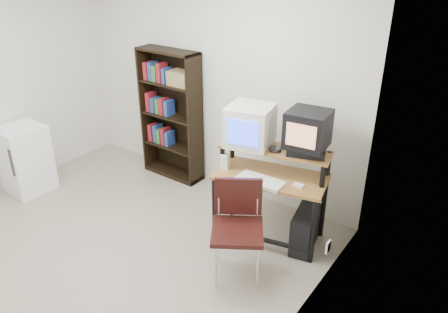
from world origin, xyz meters
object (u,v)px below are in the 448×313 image
Objects in this scene: crt_monitor at (250,125)px; mini_fridge at (25,159)px; school_chair at (238,219)px; bookshelf at (172,113)px; crt_tv at (308,129)px; pc_tower at (305,230)px; computer_desk at (271,180)px.

mini_fridge is (-2.67, -0.94, -0.75)m from crt_monitor.
bookshelf reaches higher than school_chair.
crt_monitor is 0.58m from crt_tv.
pc_tower is 0.27× the size of bookshelf.
school_chair reaches higher than mini_fridge.
crt_tv reaches higher than mini_fridge.
pc_tower is at bearing 19.05° from mini_fridge.
computer_desk is at bearing -153.31° from crt_tv.
mini_fridge is (-2.97, -0.89, -0.25)m from computer_desk.
bookshelf reaches higher than pc_tower.
computer_desk is 0.64m from crt_tv.
computer_desk reaches higher than pc_tower.
computer_desk is 0.58m from crt_monitor.
school_chair is (0.33, -0.71, -0.61)m from crt_monitor.
crt_monitor is 1.23× the size of crt_tv.
computer_desk is at bearing -23.23° from crt_monitor.
crt_monitor is (-0.30, 0.06, 0.50)m from computer_desk.
school_chair is at bearing -112.24° from crt_tv.
crt_monitor is 0.56× the size of school_chair.
crt_monitor reaches higher than school_chair.
crt_monitor is at bearing -15.73° from bookshelf.
crt_tv is at bearing 41.42° from school_chair.
crt_tv reaches higher than computer_desk.
bookshelf is 1.99× the size of mini_fridge.
mini_fridge is (-3.00, -0.24, -0.15)m from school_chair.
mini_fridge is at bearing -175.36° from computer_desk.
pc_tower is at bearing -14.58° from crt_monitor.
crt_tv reaches higher than pc_tower.
pc_tower is at bearing 29.26° from school_chair.
crt_monitor is at bearing 157.12° from computer_desk.
school_chair is 3.01m from mini_fridge.
crt_monitor is at bearing 23.29° from mini_fridge.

